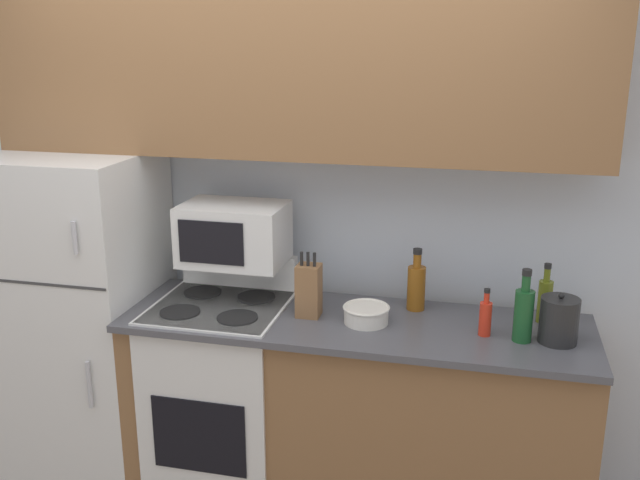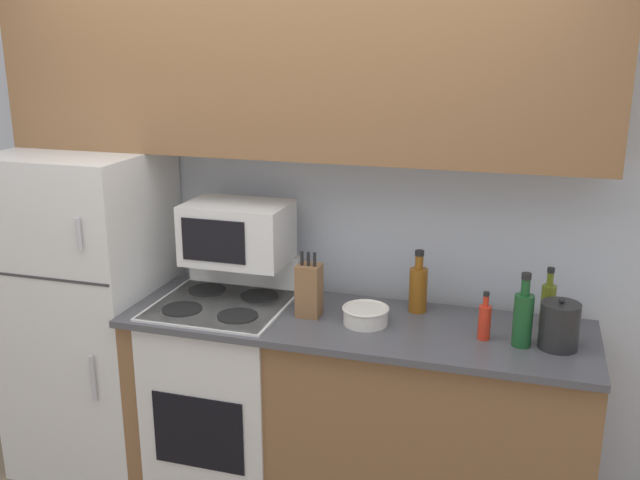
{
  "view_description": "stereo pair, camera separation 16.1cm",
  "coord_description": "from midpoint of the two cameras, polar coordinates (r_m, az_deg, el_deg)",
  "views": [
    {
      "loc": [
        0.87,
        -2.52,
        2.12
      ],
      "look_at": [
        0.2,
        0.26,
        1.29
      ],
      "focal_mm": 40.0,
      "sensor_mm": 36.0,
      "label": 1
    },
    {
      "loc": [
        1.03,
        -2.47,
        2.12
      ],
      "look_at": [
        0.2,
        0.26,
        1.29
      ],
      "focal_mm": 40.0,
      "sensor_mm": 36.0,
      "label": 2
    }
  ],
  "objects": [
    {
      "name": "wall_back",
      "position": [
        3.44,
        0.29,
        1.97
      ],
      "size": [
        8.0,
        0.05,
        2.55
      ],
      "color": "silver",
      "rests_on": "ground_plane"
    },
    {
      "name": "lower_cabinets",
      "position": [
        3.29,
        4.17,
        -13.91
      ],
      "size": [
        2.0,
        0.62,
        0.94
      ],
      "color": "brown",
      "rests_on": "ground_plane"
    },
    {
      "name": "refrigerator",
      "position": [
        3.68,
        -16.6,
        -5.55
      ],
      "size": [
        0.7,
        0.69,
        1.6
      ],
      "color": "silver",
      "rests_on": "ground_plane"
    },
    {
      "name": "upper_cabinets",
      "position": [
        3.15,
        -0.71,
        13.1
      ],
      "size": [
        2.7,
        0.33,
        0.7
      ],
      "color": "brown",
      "rests_on": "refrigerator"
    },
    {
      "name": "stove",
      "position": [
        3.44,
        -6.19,
        -12.17
      ],
      "size": [
        0.59,
        0.6,
        1.11
      ],
      "color": "silver",
      "rests_on": "ground_plane"
    },
    {
      "name": "microwave",
      "position": [
        3.25,
        -5.21,
        0.6
      ],
      "size": [
        0.46,
        0.32,
        0.27
      ],
      "color": "silver",
      "rests_on": "stove"
    },
    {
      "name": "knife_block",
      "position": [
        3.07,
        0.63,
        -4.03
      ],
      "size": [
        0.1,
        0.1,
        0.29
      ],
      "color": "brown",
      "rests_on": "lower_cabinets"
    },
    {
      "name": "bowl",
      "position": [
        3.03,
        5.2,
        -5.99
      ],
      "size": [
        0.2,
        0.2,
        0.08
      ],
      "color": "silver",
      "rests_on": "lower_cabinets"
    },
    {
      "name": "bottle_whiskey",
      "position": [
        3.16,
        9.32,
        -3.79
      ],
      "size": [
        0.08,
        0.08,
        0.28
      ],
      "color": "brown",
      "rests_on": "lower_cabinets"
    },
    {
      "name": "bottle_wine_green",
      "position": [
        2.92,
        17.48,
        -5.95
      ],
      "size": [
        0.08,
        0.08,
        0.3
      ],
      "color": "#194C23",
      "rests_on": "lower_cabinets"
    },
    {
      "name": "bottle_olive_oil",
      "position": [
        3.13,
        19.18,
        -4.86
      ],
      "size": [
        0.06,
        0.06,
        0.26
      ],
      "color": "#5B6619",
      "rests_on": "lower_cabinets"
    },
    {
      "name": "bottle_hot_sauce",
      "position": [
        2.95,
        14.58,
        -6.28
      ],
      "size": [
        0.05,
        0.05,
        0.2
      ],
      "color": "red",
      "rests_on": "lower_cabinets"
    },
    {
      "name": "kettle",
      "position": [
        2.95,
        20.11,
        -6.47
      ],
      "size": [
        0.15,
        0.15,
        0.21
      ],
      "color": "black",
      "rests_on": "lower_cabinets"
    }
  ]
}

